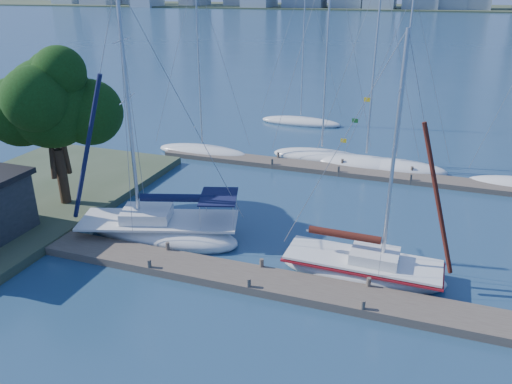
% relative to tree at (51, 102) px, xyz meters
% --- Properties ---
extents(ground, '(700.00, 700.00, 0.00)m').
position_rel_tree_xyz_m(ground, '(13.59, -3.97, -6.69)').
color(ground, navy).
rests_on(ground, ground).
extents(near_dock, '(26.00, 2.00, 0.40)m').
position_rel_tree_xyz_m(near_dock, '(13.59, -3.97, -6.49)').
color(near_dock, brown).
rests_on(near_dock, ground).
extents(far_dock, '(30.00, 1.80, 0.36)m').
position_rel_tree_xyz_m(far_dock, '(15.59, 12.03, -6.51)').
color(far_dock, brown).
rests_on(far_dock, ground).
extents(shore, '(12.00, 22.00, 0.50)m').
position_rel_tree_xyz_m(shore, '(-3.41, -0.97, -6.44)').
color(shore, '#38472D').
rests_on(shore, ground).
extents(far_shore, '(800.00, 100.00, 1.50)m').
position_rel_tree_xyz_m(far_shore, '(13.59, 316.03, -6.69)').
color(far_shore, '#38472D').
rests_on(far_shore, ground).
extents(tree, '(7.21, 6.59, 9.84)m').
position_rel_tree_xyz_m(tree, '(0.00, 0.00, 0.00)').
color(tree, black).
rests_on(tree, ground).
extents(sailboat_navy, '(9.56, 5.53, 13.60)m').
position_rel_tree_xyz_m(sailboat_navy, '(7.15, -1.31, -5.68)').
color(sailboat_navy, silver).
rests_on(sailboat_navy, ground).
extents(sailboat_maroon, '(7.78, 2.72, 11.79)m').
position_rel_tree_xyz_m(sailboat_maroon, '(18.12, -1.63, -5.74)').
color(sailboat_maroon, silver).
rests_on(sailboat_maroon, ground).
extents(bg_boat_0, '(8.02, 3.85, 14.14)m').
position_rel_tree_xyz_m(bg_boat_0, '(3.22, 12.67, -6.42)').
color(bg_boat_0, silver).
rests_on(bg_boat_0, ground).
extents(bg_boat_1, '(8.15, 5.25, 16.27)m').
position_rel_tree_xyz_m(bg_boat_1, '(12.68, 14.43, -6.37)').
color(bg_boat_1, silver).
rests_on(bg_boat_1, ground).
extents(bg_boat_2, '(7.65, 2.70, 14.29)m').
position_rel_tree_xyz_m(bg_boat_2, '(16.21, 13.77, -6.39)').
color(bg_boat_2, silver).
rests_on(bg_boat_2, ground).
extents(bg_boat_3, '(7.59, 2.84, 12.92)m').
position_rel_tree_xyz_m(bg_boat_3, '(18.34, 13.76, -6.40)').
color(bg_boat_3, silver).
rests_on(bg_boat_3, ground).
extents(bg_boat_6, '(8.25, 3.75, 14.35)m').
position_rel_tree_xyz_m(bg_boat_6, '(8.39, 24.58, -6.42)').
color(bg_boat_6, silver).
rests_on(bg_boat_6, ground).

